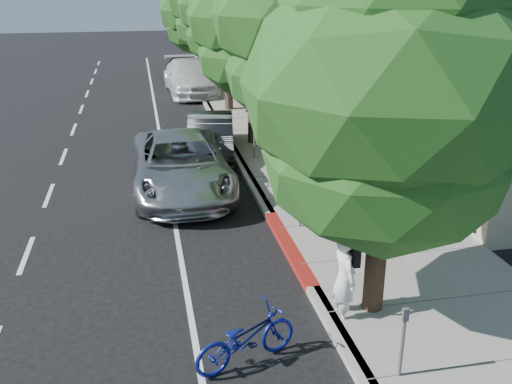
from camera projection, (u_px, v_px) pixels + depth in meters
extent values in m
plane|color=black|center=(300.00, 270.00, 12.89)|extent=(120.00, 120.00, 0.00)
cube|color=gray|center=(302.00, 157.00, 20.62)|extent=(4.60, 56.00, 0.15)
cube|color=#9E998E|center=(239.00, 161.00, 20.19)|extent=(0.30, 56.00, 0.15)
cube|color=maroon|center=(289.00, 247.00, 13.78)|extent=(0.32, 4.00, 0.15)
cube|color=tan|center=(386.00, 30.00, 29.90)|extent=(10.00, 36.00, 7.00)
cylinder|color=black|center=(376.00, 256.00, 10.78)|extent=(0.40, 0.40, 2.55)
ellipsoid|color=#1A4D17|center=(385.00, 154.00, 10.06)|extent=(4.39, 4.39, 3.51)
ellipsoid|color=#1A4D17|center=(391.00, 84.00, 9.62)|extent=(5.17, 5.17, 4.13)
ellipsoid|color=#1A4D17|center=(398.00, 2.00, 9.15)|extent=(3.88, 3.88, 3.10)
cylinder|color=black|center=(294.00, 153.00, 16.19)|extent=(0.40, 0.40, 3.00)
ellipsoid|color=#1A4D17|center=(296.00, 69.00, 15.34)|extent=(3.91, 3.91, 3.13)
ellipsoid|color=#1A4D17|center=(297.00, 13.00, 14.82)|extent=(4.60, 4.60, 3.68)
cylinder|color=black|center=(253.00, 111.00, 21.72)|extent=(0.40, 0.40, 2.77)
ellipsoid|color=#1A4D17|center=(253.00, 53.00, 20.94)|extent=(4.16, 4.16, 3.33)
ellipsoid|color=#1A4D17|center=(253.00, 14.00, 20.46)|extent=(4.89, 4.89, 3.92)
cylinder|color=black|center=(229.00, 83.00, 27.20)|extent=(0.40, 0.40, 2.84)
ellipsoid|color=#1A4D17|center=(228.00, 34.00, 26.40)|extent=(3.96, 3.96, 3.17)
ellipsoid|color=#1A4D17|center=(227.00, 3.00, 25.91)|extent=(4.66, 4.66, 3.73)
cylinder|color=black|center=(212.00, 64.00, 32.69)|extent=(0.40, 0.40, 2.86)
ellipsoid|color=#1A4D17|center=(211.00, 24.00, 31.88)|extent=(4.14, 4.14, 3.31)
cylinder|color=black|center=(201.00, 55.00, 38.27)|extent=(0.40, 0.40, 2.33)
ellipsoid|color=#1A4D17|center=(200.00, 27.00, 37.62)|extent=(4.59, 4.59, 3.67)
ellipsoid|color=#1A4D17|center=(199.00, 9.00, 37.21)|extent=(5.40, 5.40, 4.32)
imported|color=white|center=(344.00, 278.00, 10.70)|extent=(0.52, 0.72, 1.83)
imported|color=navy|center=(246.00, 338.00, 9.63)|extent=(2.05, 1.32, 1.02)
imported|color=#B5B5BA|center=(181.00, 164.00, 17.31)|extent=(2.86, 6.17, 1.71)
imported|color=black|center=(211.00, 136.00, 20.71)|extent=(2.21, 4.77, 1.52)
imported|color=white|center=(190.00, 77.00, 31.70)|extent=(2.84, 6.38, 1.82)
imported|color=black|center=(186.00, 70.00, 34.11)|extent=(2.28, 5.21, 1.74)
imported|color=black|center=(255.00, 112.00, 23.41)|extent=(0.92, 0.78, 1.65)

